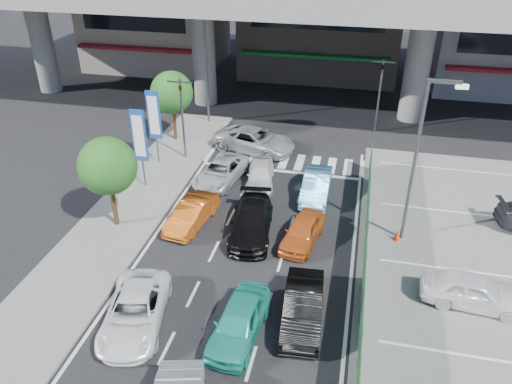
% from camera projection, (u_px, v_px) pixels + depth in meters
% --- Properties ---
extents(ground, '(120.00, 120.00, 0.00)m').
position_uv_depth(ground, '(230.00, 300.00, 20.59)').
color(ground, black).
rests_on(ground, ground).
extents(parking_lot, '(12.00, 28.00, 0.06)m').
position_uv_depth(parking_lot, '(505.00, 307.00, 20.18)').
color(parking_lot, '#595957').
rests_on(parking_lot, ground).
extents(sidewalk_left, '(4.00, 30.00, 0.12)m').
position_uv_depth(sidewalk_left, '(117.00, 225.00, 25.25)').
color(sidewalk_left, '#595957').
rests_on(sidewalk_left, ground).
extents(fence_run, '(0.16, 22.00, 1.80)m').
position_uv_depth(fence_run, '(364.00, 286.00, 19.97)').
color(fence_run, '#1C5127').
rests_on(fence_run, ground).
extents(traffic_light_left, '(1.60, 1.24, 5.20)m').
position_uv_depth(traffic_light_left, '(181.00, 99.00, 29.86)').
color(traffic_light_left, '#595B60').
rests_on(traffic_light_left, ground).
extents(traffic_light_right, '(1.60, 1.24, 5.20)m').
position_uv_depth(traffic_light_right, '(381.00, 78.00, 33.54)').
color(traffic_light_right, '#595B60').
rests_on(traffic_light_right, ground).
extents(street_lamp_right, '(1.65, 0.22, 8.00)m').
position_uv_depth(street_lamp_right, '(421.00, 150.00, 21.86)').
color(street_lamp_right, '#595B60').
rests_on(street_lamp_right, ground).
extents(street_lamp_left, '(1.65, 0.22, 8.00)m').
position_uv_depth(street_lamp_left, '(208.00, 59.00, 34.51)').
color(street_lamp_left, '#595B60').
rests_on(street_lamp_left, ground).
extents(signboard_near, '(0.80, 0.14, 4.70)m').
position_uv_depth(signboard_near, '(139.00, 138.00, 27.12)').
color(signboard_near, '#595B60').
rests_on(signboard_near, ground).
extents(signboard_far, '(0.80, 0.14, 4.70)m').
position_uv_depth(signboard_far, '(154.00, 117.00, 29.72)').
color(signboard_far, '#595B60').
rests_on(signboard_far, ground).
extents(tree_near, '(2.80, 2.80, 4.80)m').
position_uv_depth(tree_near, '(107.00, 166.00, 23.56)').
color(tree_near, '#382314').
rests_on(tree_near, ground).
extents(tree_far, '(2.80, 2.80, 4.80)m').
position_uv_depth(tree_far, '(172.00, 93.00, 32.55)').
color(tree_far, '#382314').
rests_on(tree_far, ground).
extents(sedan_white_mid_left, '(3.06, 5.02, 1.30)m').
position_uv_depth(sedan_white_mid_left, '(135.00, 311.00, 19.09)').
color(sedan_white_mid_left, white).
rests_on(sedan_white_mid_left, ground).
extents(taxi_teal_mid, '(1.96, 4.17, 1.38)m').
position_uv_depth(taxi_teal_mid, '(239.00, 322.00, 18.58)').
color(taxi_teal_mid, teal).
rests_on(taxi_teal_mid, ground).
extents(hatch_black_mid_right, '(1.76, 4.28, 1.38)m').
position_uv_depth(hatch_black_mid_right, '(303.00, 308.00, 19.22)').
color(hatch_black_mid_right, black).
rests_on(hatch_black_mid_right, ground).
extents(taxi_orange_left, '(1.92, 4.02, 1.27)m').
position_uv_depth(taxi_orange_left, '(192.00, 214.00, 25.06)').
color(taxi_orange_left, '#BA4F11').
rests_on(taxi_orange_left, ground).
extents(sedan_black_mid, '(2.51, 4.96, 1.38)m').
position_uv_depth(sedan_black_mid, '(251.00, 222.00, 24.32)').
color(sedan_black_mid, black).
rests_on(sedan_black_mid, ground).
extents(taxi_orange_right, '(2.05, 3.81, 1.23)m').
position_uv_depth(taxi_orange_right, '(303.00, 231.00, 23.76)').
color(taxi_orange_right, '#C85B1D').
rests_on(taxi_orange_right, ground).
extents(wagon_silver_front_left, '(2.74, 4.72, 1.24)m').
position_uv_depth(wagon_silver_front_left, '(221.00, 172.00, 28.97)').
color(wagon_silver_front_left, '#B4B7BB').
rests_on(wagon_silver_front_left, ground).
extents(sedan_white_front_mid, '(2.06, 3.90, 1.26)m').
position_uv_depth(sedan_white_front_mid, '(260.00, 174.00, 28.68)').
color(sedan_white_front_mid, silver).
rests_on(sedan_white_front_mid, ground).
extents(kei_truck_front_right, '(1.44, 4.09, 1.35)m').
position_uv_depth(kei_truck_front_right, '(316.00, 186.00, 27.44)').
color(kei_truck_front_right, '#50A3D8').
rests_on(kei_truck_front_right, ground).
extents(crossing_wagon_silver, '(5.78, 3.75, 1.48)m').
position_uv_depth(crossing_wagon_silver, '(255.00, 140.00, 32.46)').
color(crossing_wagon_silver, '#989BA0').
rests_on(crossing_wagon_silver, ground).
extents(parked_sedan_white, '(4.17, 1.96, 1.38)m').
position_uv_depth(parked_sedan_white, '(473.00, 291.00, 19.96)').
color(parked_sedan_white, white).
rests_on(parked_sedan_white, parking_lot).
extents(traffic_cone, '(0.33, 0.33, 0.62)m').
position_uv_depth(traffic_cone, '(397.00, 235.00, 23.95)').
color(traffic_cone, red).
rests_on(traffic_cone, parking_lot).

